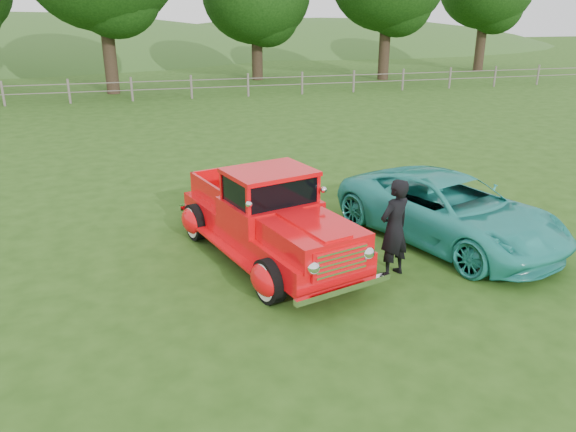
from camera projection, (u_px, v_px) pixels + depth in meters
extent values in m
plane|color=#254813|center=(327.00, 296.00, 9.44)|extent=(140.00, 140.00, 0.00)
ellipsoid|color=#375E22|center=(319.00, 76.00, 71.69)|extent=(72.00, 52.00, 14.00)
cube|color=slate|center=(191.00, 88.00, 29.14)|extent=(48.00, 0.04, 0.04)
cube|color=slate|center=(191.00, 80.00, 29.00)|extent=(48.00, 0.04, 0.04)
cylinder|color=black|center=(109.00, 48.00, 30.23)|extent=(0.70, 0.70, 4.84)
cylinder|color=black|center=(257.00, 50.00, 36.21)|extent=(0.70, 0.70, 3.74)
cylinder|color=black|center=(385.00, 45.00, 36.22)|extent=(0.70, 0.70, 4.40)
cylinder|color=black|center=(481.00, 41.00, 41.14)|extent=(0.70, 0.70, 4.18)
cylinder|color=black|center=(269.00, 281.00, 9.12)|extent=(0.44, 0.80, 0.76)
cylinder|color=black|center=(351.00, 259.00, 9.92)|extent=(0.44, 0.80, 0.76)
cylinder|color=black|center=(196.00, 222.00, 11.61)|extent=(0.44, 0.80, 0.76)
cylinder|color=black|center=(266.00, 208.00, 12.41)|extent=(0.44, 0.80, 0.76)
cube|color=red|center=(267.00, 229.00, 10.69)|extent=(2.78, 4.86, 0.44)
ellipsoid|color=red|center=(266.00, 280.00, 9.07)|extent=(0.61, 0.83, 0.54)
ellipsoid|color=red|center=(354.00, 256.00, 9.94)|extent=(0.61, 0.83, 0.54)
ellipsoid|color=red|center=(193.00, 221.00, 11.56)|extent=(0.61, 0.83, 0.54)
ellipsoid|color=red|center=(269.00, 206.00, 12.43)|extent=(0.61, 0.83, 0.54)
cube|color=red|center=(313.00, 237.00, 9.31)|extent=(1.72, 1.91, 0.42)
cube|color=red|center=(270.00, 211.00, 10.47)|extent=(1.91, 1.74, 0.44)
cube|color=black|center=(269.00, 187.00, 10.30)|extent=(1.70, 1.48, 0.50)
cube|color=red|center=(269.00, 172.00, 10.21)|extent=(1.80, 1.59, 0.08)
cube|color=red|center=(236.00, 192.00, 11.65)|extent=(1.67, 2.20, 0.45)
cube|color=white|center=(341.00, 262.00, 8.71)|extent=(1.05, 0.39, 0.50)
cube|color=white|center=(344.00, 289.00, 8.78)|extent=(1.76, 0.60, 0.10)
cube|color=white|center=(216.00, 201.00, 12.69)|extent=(1.67, 0.57, 0.10)
imported|color=teal|center=(450.00, 210.00, 11.41)|extent=(3.78, 5.37, 1.36)
imported|color=black|center=(394.00, 228.00, 9.86)|extent=(0.78, 0.66, 1.81)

